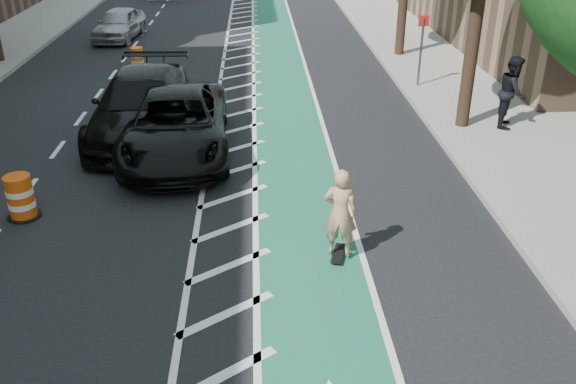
{
  "coord_description": "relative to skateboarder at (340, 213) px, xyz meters",
  "views": [
    {
      "loc": [
        2.08,
        -7.98,
        6.22
      ],
      "look_at": [
        2.63,
        2.2,
        1.1
      ],
      "focal_mm": 38.0,
      "sensor_mm": 36.0,
      "label": 1
    }
  ],
  "objects": [
    {
      "name": "barrel_c",
      "position": [
        -5.94,
        13.59,
        -0.57
      ],
      "size": [
        0.59,
        0.59,
        0.8
      ],
      "color": "orange",
      "rests_on": "ground"
    },
    {
      "name": "sign_post",
      "position": [
        4.06,
        10.38,
        0.4
      ],
      "size": [
        0.35,
        0.08,
        2.47
      ],
      "color": "#4C4C4C",
      "rests_on": "ground"
    },
    {
      "name": "curb_right",
      "position": [
        3.51,
        8.38,
        -0.87
      ],
      "size": [
        0.12,
        90.0,
        0.16
      ],
      "primitive_type": "cube",
      "color": "gray",
      "rests_on": "ground"
    },
    {
      "name": "bike_lane",
      "position": [
        -0.54,
        8.38,
        -0.94
      ],
      "size": [
        2.0,
        90.0,
        0.01
      ],
      "primitive_type": "cube",
      "color": "#1B604D",
      "rests_on": "ground"
    },
    {
      "name": "car_silver",
      "position": [
        -7.58,
        18.73,
        -0.27
      ],
      "size": [
        2.09,
        4.17,
        1.36
      ],
      "primitive_type": "imported",
      "rotation": [
        0.0,
        0.0,
        -0.12
      ],
      "color": "#A4A3A9",
      "rests_on": "ground"
    },
    {
      "name": "sidewalk_right",
      "position": [
        5.96,
        8.38,
        -0.88
      ],
      "size": [
        5.0,
        90.0,
        0.15
      ],
      "primitive_type": "cube",
      "color": "gray",
      "rests_on": "ground"
    },
    {
      "name": "skateboarder",
      "position": [
        0.0,
        0.0,
        0.0
      ],
      "size": [
        0.71,
        0.56,
        1.71
      ],
      "primitive_type": "imported",
      "rotation": [
        0.0,
        0.0,
        2.87
      ],
      "color": "tan",
      "rests_on": "skateboard"
    },
    {
      "name": "skateboard",
      "position": [
        0.0,
        -0.0,
        -0.87
      ],
      "size": [
        0.38,
        0.73,
        0.09
      ],
      "rotation": [
        0.0,
        0.0,
        -0.27
      ],
      "color": "black",
      "rests_on": "ground"
    },
    {
      "name": "pedestrian",
      "position": [
        5.62,
        6.34,
        0.19
      ],
      "size": [
        1.07,
        1.18,
        1.98
      ],
      "primitive_type": "imported",
      "rotation": [
        0.0,
        0.0,
        1.16
      ],
      "color": "black",
      "rests_on": "sidewalk_right"
    },
    {
      "name": "suv_near",
      "position": [
        -3.54,
        5.21,
        -0.16
      ],
      "size": [
        2.93,
        5.84,
        1.58
      ],
      "primitive_type": "imported",
      "rotation": [
        0.0,
        0.0,
        0.05
      ],
      "color": "black",
      "rests_on": "ground"
    },
    {
      "name": "barrel_b",
      "position": [
        -5.34,
        7.88,
        -0.52
      ],
      "size": [
        0.66,
        0.66,
        0.9
      ],
      "color": "orange",
      "rests_on": "ground"
    },
    {
      "name": "barrel_a",
      "position": [
        -6.4,
        1.91,
        -0.51
      ],
      "size": [
        0.69,
        0.69,
        0.94
      ],
      "color": "#D84D0B",
      "rests_on": "ground"
    },
    {
      "name": "ground",
      "position": [
        -3.54,
        -1.62,
        -0.95
      ],
      "size": [
        120.0,
        120.0,
        0.0
      ],
      "primitive_type": "plane",
      "color": "black",
      "rests_on": "ground"
    },
    {
      "name": "buffer_strip",
      "position": [
        -2.04,
        8.38,
        -0.95
      ],
      "size": [
        1.4,
        90.0,
        0.01
      ],
      "primitive_type": "cube",
      "color": "silver",
      "rests_on": "ground"
    },
    {
      "name": "suv_far",
      "position": [
        -4.62,
        6.65,
        -0.11
      ],
      "size": [
        2.5,
        5.88,
        1.69
      ],
      "primitive_type": "imported",
      "rotation": [
        0.0,
        0.0,
        -0.02
      ],
      "color": "black",
      "rests_on": "ground"
    }
  ]
}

